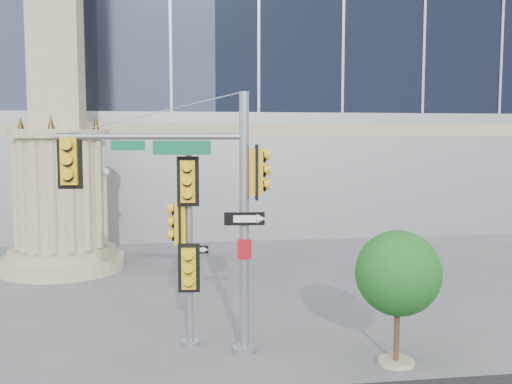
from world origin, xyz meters
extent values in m
plane|color=#545456|center=(0.00, 0.00, 0.00)|extent=(120.00, 120.00, 0.00)
cylinder|color=tan|center=(-6.00, 9.00, 0.25)|extent=(4.40, 4.40, 0.50)
cylinder|color=tan|center=(-6.00, 9.00, 0.65)|extent=(3.80, 3.80, 0.30)
cylinder|color=tan|center=(-6.00, 9.00, 2.80)|extent=(3.00, 3.00, 4.00)
cylinder|color=tan|center=(-6.00, 9.00, 4.95)|extent=(3.50, 3.50, 0.30)
cone|color=#472D14|center=(-4.70, 9.00, 5.35)|extent=(0.24, 0.24, 0.50)
cone|color=#472D14|center=(-7.30, 9.00, 5.35)|extent=(0.24, 0.24, 0.50)
cylinder|color=slate|center=(-0.40, -0.01, 0.06)|extent=(0.54, 0.54, 0.12)
cylinder|color=slate|center=(-0.40, -0.01, 2.90)|extent=(0.21, 0.21, 5.79)
cylinder|color=slate|center=(-2.42, 0.21, 4.83)|extent=(4.05, 0.57, 0.14)
cube|color=#0B5F37|center=(-1.75, 0.12, 4.59)|extent=(1.25, 0.17, 0.31)
cube|color=yellow|center=(-4.14, 0.39, 4.30)|extent=(0.56, 0.33, 1.21)
cube|color=yellow|center=(-0.13, -0.04, 4.06)|extent=(0.33, 0.56, 1.21)
cube|color=black|center=(-0.41, -0.14, 3.04)|extent=(0.89, 0.12, 0.29)
cube|color=#A40F18|center=(-0.41, -0.14, 2.37)|extent=(0.31, 0.06, 0.44)
cylinder|color=slate|center=(-1.60, 0.56, 0.05)|extent=(0.43, 0.43, 0.11)
cylinder|color=slate|center=(-1.60, 0.56, 2.23)|extent=(0.16, 0.16, 4.46)
cube|color=yellow|center=(-1.62, 0.37, 3.83)|extent=(0.51, 0.30, 1.11)
cube|color=yellow|center=(-1.79, 0.58, 2.85)|extent=(0.30, 0.51, 1.11)
cube|color=yellow|center=(-1.62, 0.37, 1.87)|extent=(0.51, 0.30, 1.11)
cube|color=black|center=(-1.45, 0.44, 2.27)|extent=(0.55, 0.08, 0.18)
cylinder|color=tan|center=(2.71, -1.16, 0.04)|extent=(0.77, 0.77, 0.09)
cylinder|color=#382314|center=(2.71, -1.16, 0.77)|extent=(0.12, 0.12, 1.54)
sphere|color=#114D17|center=(2.71, -1.16, 1.97)|extent=(1.80, 1.80, 1.80)
sphere|color=#114D17|center=(3.10, -0.94, 1.71)|extent=(1.11, 1.11, 1.11)
sphere|color=#114D17|center=(2.41, -1.37, 1.76)|extent=(0.94, 0.94, 0.94)
camera|label=1|loc=(-1.92, -12.36, 4.78)|focal=40.00mm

